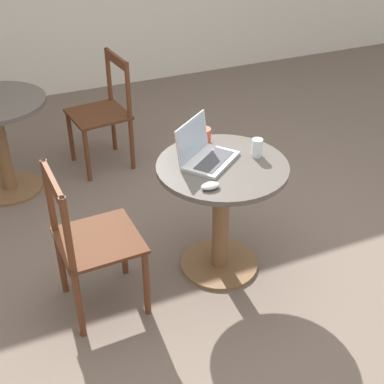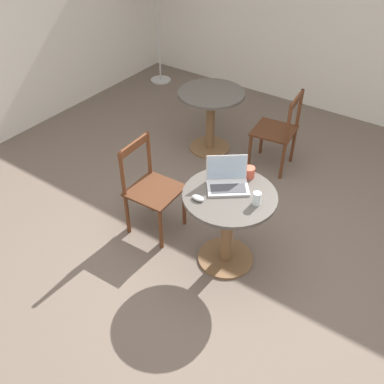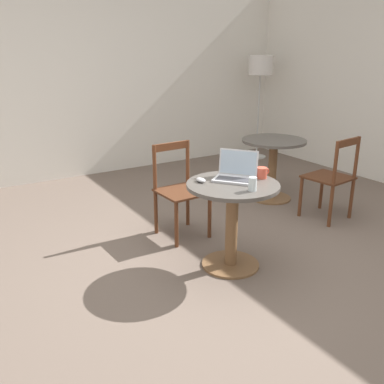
# 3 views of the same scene
# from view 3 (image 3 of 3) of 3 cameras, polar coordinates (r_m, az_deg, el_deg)

# --- Properties ---
(ground_plane) EXTENTS (16.00, 16.00, 0.00)m
(ground_plane) POSITION_cam_3_polar(r_m,az_deg,el_deg) (3.54, 3.65, -10.26)
(ground_plane) COLOR #66564C
(wall_back) EXTENTS (9.40, 0.06, 2.70)m
(wall_back) POSITION_cam_3_polar(r_m,az_deg,el_deg) (6.03, -14.79, 14.73)
(wall_back) COLOR silver
(wall_back) RESTS_ON ground_plane
(cafe_table_near) EXTENTS (0.73, 0.73, 0.71)m
(cafe_table_near) POSITION_cam_3_polar(r_m,az_deg,el_deg) (3.40, 5.38, -2.26)
(cafe_table_near) COLOR brown
(cafe_table_near) RESTS_ON ground_plane
(cafe_table_mid) EXTENTS (0.73, 0.73, 0.71)m
(cafe_table_mid) POSITION_cam_3_polar(r_m,az_deg,el_deg) (5.05, 10.75, 4.52)
(cafe_table_mid) COLOR brown
(cafe_table_mid) RESTS_ON ground_plane
(chair_near_back) EXTENTS (0.44, 0.44, 0.87)m
(chair_near_back) POSITION_cam_3_polar(r_m,az_deg,el_deg) (4.01, -1.65, 0.21)
(chair_near_back) COLOR #562D19
(chair_near_back) RESTS_ON ground_plane
(chair_mid_front) EXTENTS (0.46, 0.46, 0.87)m
(chair_mid_front) POSITION_cam_3_polar(r_m,az_deg,el_deg) (4.61, 18.12, 1.77)
(chair_mid_front) COLOR #562D19
(chair_mid_front) RESTS_ON ground_plane
(floor_lamp) EXTENTS (0.37, 0.37, 1.59)m
(floor_lamp) POSITION_cam_3_polar(r_m,az_deg,el_deg) (6.91, 9.12, 15.75)
(floor_lamp) COLOR #B7B7B7
(floor_lamp) RESTS_ON ground_plane
(laptop) EXTENTS (0.38, 0.40, 0.22)m
(laptop) POSITION_cam_3_polar(r_m,az_deg,el_deg) (3.42, 5.83, 2.42)
(laptop) COLOR #B7B7BC
(laptop) RESTS_ON cafe_table_near
(mouse) EXTENTS (0.06, 0.10, 0.03)m
(mouse) POSITION_cam_3_polar(r_m,az_deg,el_deg) (3.35, 1.19, 1.61)
(mouse) COLOR #B7B7BC
(mouse) RESTS_ON cafe_table_near
(mug) EXTENTS (0.13, 0.09, 0.09)m
(mug) POSITION_cam_3_polar(r_m,az_deg,el_deg) (3.48, 9.33, 2.52)
(mug) COLOR #C64C38
(mug) RESTS_ON cafe_table_near
(drinking_glass) EXTENTS (0.06, 0.06, 0.10)m
(drinking_glass) POSITION_cam_3_polar(r_m,az_deg,el_deg) (3.17, 8.08, 1.07)
(drinking_glass) COLOR silver
(drinking_glass) RESTS_ON cafe_table_near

